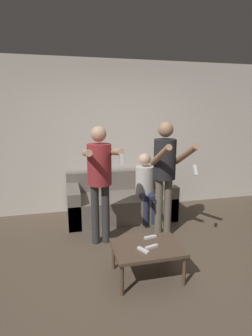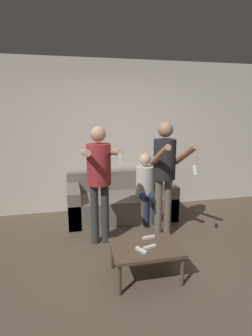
# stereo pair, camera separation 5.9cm
# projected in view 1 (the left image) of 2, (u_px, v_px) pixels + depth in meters

# --- Properties ---
(ground_plane) EXTENTS (14.00, 14.00, 0.00)m
(ground_plane) POSITION_uv_depth(u_px,v_px,m) (153.00, 270.00, 3.06)
(ground_plane) COLOR brown
(wall_back) EXTENTS (6.40, 0.06, 2.70)m
(wall_back) POSITION_uv_depth(u_px,v_px,m) (117.00, 137.00, 4.81)
(wall_back) COLOR silver
(wall_back) RESTS_ON ground_plane
(couch) EXTENTS (1.80, 0.87, 0.75)m
(couch) POSITION_uv_depth(u_px,v_px,m) (120.00, 202.00, 4.59)
(couch) COLOR slate
(couch) RESTS_ON ground_plane
(person_standing_left) EXTENTS (0.44, 0.73, 1.63)m
(person_standing_left) POSITION_uv_depth(u_px,v_px,m) (100.00, 172.00, 3.47)
(person_standing_left) COLOR #383838
(person_standing_left) RESTS_ON ground_plane
(person_standing_right) EXTENTS (0.43, 0.76, 1.68)m
(person_standing_right) POSITION_uv_depth(u_px,v_px,m) (165.00, 167.00, 3.67)
(person_standing_right) COLOR #6B6051
(person_standing_right) RESTS_ON ground_plane
(person_seated) EXTENTS (0.31, 0.53, 1.13)m
(person_seated) POSITION_uv_depth(u_px,v_px,m) (145.00, 184.00, 4.42)
(person_seated) COLOR #282D47
(person_seated) RESTS_ON ground_plane
(coffee_table) EXTENTS (0.75, 0.55, 0.37)m
(coffee_table) POSITION_uv_depth(u_px,v_px,m) (147.00, 250.00, 2.88)
(coffee_table) COLOR brown
(coffee_table) RESTS_ON ground_plane
(remote_near) EXTENTS (0.10, 0.15, 0.02)m
(remote_near) POSITION_uv_depth(u_px,v_px,m) (143.00, 250.00, 2.76)
(remote_near) COLOR white
(remote_near) RESTS_ON coffee_table
(remote_mid) EXTENTS (0.15, 0.07, 0.02)m
(remote_mid) POSITION_uv_depth(u_px,v_px,m) (152.00, 247.00, 2.83)
(remote_mid) COLOR white
(remote_mid) RESTS_ON coffee_table
(remote_far) EXTENTS (0.15, 0.06, 0.02)m
(remote_far) POSITION_uv_depth(u_px,v_px,m) (150.00, 237.00, 3.05)
(remote_far) COLOR white
(remote_far) RESTS_ON coffee_table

